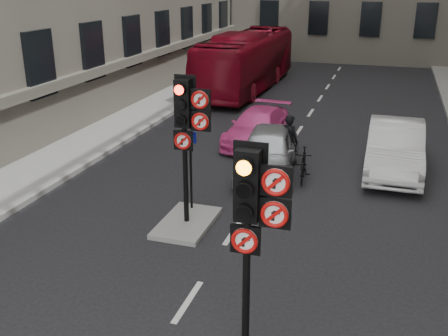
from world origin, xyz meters
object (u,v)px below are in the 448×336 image
Objects in this scene: motorcyclist at (289,141)px; info_sign at (190,160)px; car_white at (395,147)px; bus_red at (247,61)px; signal_near at (253,209)px; motorcycle at (303,165)px; car_silver at (268,151)px; car_pink at (257,127)px; signal_far at (187,119)px.

info_sign is at bearing 92.40° from motorcyclist.
car_white is 13.05m from bus_red.
motorcyclist is at bearing -170.67° from car_white.
motorcycle is at bearing 93.40° from signal_near.
bus_red is at bearing 103.24° from car_silver.
bus_red is at bearing -43.45° from motorcyclist.
signal_near is 0.33× the size of bus_red.
car_pink is 0.39× the size of bus_red.
motorcyclist is at bearing 73.32° from signal_far.
motorcyclist reaches higher than car_pink.
bus_red reaches higher than car_white.
signal_far reaches higher than bus_red.
signal_far is 2.20× the size of motorcycle.
signal_near reaches higher than info_sign.
signal_near is at bearing -102.71° from car_white.
signal_near is 1.74× the size of info_sign.
car_silver is (0.98, 4.16, -1.99)m from signal_far.
car_pink is at bearing -70.83° from bus_red.
bus_red is at bearing 106.87° from motorcycle.
car_white is 0.44× the size of bus_red.
info_sign is at bearing 120.94° from signal_near.
motorcycle is at bearing -19.78° from car_silver.
motorcycle is (-2.55, -1.63, -0.29)m from car_white.
info_sign is at bearing -78.52° from bus_red.
motorcycle is at bearing -51.06° from car_pink.
car_silver is 3.07m from car_pink.
signal_near is 5.64m from info_sign.
motorcycle is at bearing 145.67° from motorcyclist.
info_sign reaches higher than car_silver.
motorcyclist is at bearing -49.21° from car_pink.
motorcyclist is (-0.65, 1.08, 0.36)m from motorcycle.
car_pink is (-4.77, 1.56, -0.17)m from car_white.
car_white is 2.28× the size of info_sign.
car_white is at bearing -145.69° from motorcyclist.
signal_far is 5.48m from motorcyclist.
car_pink is at bearing 103.66° from signal_near.
car_white is at bearing 14.53° from car_silver.
motorcycle is (1.16, -0.30, -0.23)m from car_silver.
signal_far is 1.48m from info_sign.
bus_red is (-5.57, 20.03, -1.09)m from signal_near.
signal_far is at bearing -78.14° from bus_red.
car_white is 2.89× the size of motorcycle.
signal_far reaches higher than info_sign.
motorcycle is 0.79× the size of info_sign.
bus_red is 15.53m from info_sign.
bus_red reaches higher than motorcycle.
bus_red reaches higher than car_silver.
car_pink is at bearing 118.96° from motorcycle.
motorcyclist is at bearing 115.12° from motorcycle.
car_pink is 2.01× the size of info_sign.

